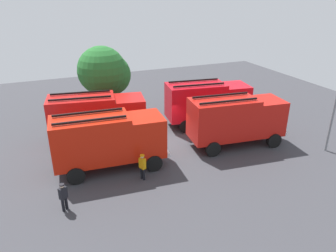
{
  "coord_description": "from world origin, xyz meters",
  "views": [
    {
      "loc": [
        -8.37,
        -20.4,
        10.94
      ],
      "look_at": [
        0.0,
        0.0,
        1.4
      ],
      "focal_mm": 34.08,
      "sensor_mm": 36.0,
      "label": 1
    }
  ],
  "objects_px": {
    "tree_1": "(110,75)",
    "traffic_cone_0": "(92,154)",
    "fire_truck_0": "(108,139)",
    "tree_0": "(102,71)",
    "fire_truck_2": "(97,116)",
    "firefighter_3": "(252,119)",
    "lamppost": "(335,104)",
    "firefighter_0": "(208,99)",
    "firefighter_2": "(63,196)",
    "firefighter_1": "(142,166)",
    "fire_truck_1": "(236,118)",
    "fire_truck_3": "(207,101)"
  },
  "relations": [
    {
      "from": "fire_truck_2",
      "to": "firefighter_0",
      "type": "bearing_deg",
      "value": 25.16
    },
    {
      "from": "firefighter_0",
      "to": "tree_1",
      "type": "height_order",
      "value": "tree_1"
    },
    {
      "from": "fire_truck_0",
      "to": "fire_truck_2",
      "type": "distance_m",
      "value": 4.29
    },
    {
      "from": "fire_truck_1",
      "to": "lamppost",
      "type": "bearing_deg",
      "value": -24.39
    },
    {
      "from": "firefighter_0",
      "to": "firefighter_2",
      "type": "bearing_deg",
      "value": 95.25
    },
    {
      "from": "fire_truck_2",
      "to": "firefighter_3",
      "type": "height_order",
      "value": "fire_truck_2"
    },
    {
      "from": "fire_truck_0",
      "to": "lamppost",
      "type": "distance_m",
      "value": 15.64
    },
    {
      "from": "firefighter_1",
      "to": "tree_0",
      "type": "distance_m",
      "value": 11.52
    },
    {
      "from": "firefighter_2",
      "to": "tree_1",
      "type": "height_order",
      "value": "tree_1"
    },
    {
      "from": "traffic_cone_0",
      "to": "fire_truck_1",
      "type": "bearing_deg",
      "value": -11.01
    },
    {
      "from": "tree_0",
      "to": "firefighter_2",
      "type": "bearing_deg",
      "value": -111.45
    },
    {
      "from": "firefighter_1",
      "to": "fire_truck_1",
      "type": "bearing_deg",
      "value": 170.2
    },
    {
      "from": "fire_truck_0",
      "to": "tree_0",
      "type": "bearing_deg",
      "value": 84.17
    },
    {
      "from": "tree_0",
      "to": "traffic_cone_0",
      "type": "xyz_separation_m",
      "value": [
        -2.44,
        -7.05,
        -4.07
      ]
    },
    {
      "from": "fire_truck_1",
      "to": "firefighter_3",
      "type": "bearing_deg",
      "value": 39.02
    },
    {
      "from": "fire_truck_1",
      "to": "tree_1",
      "type": "bearing_deg",
      "value": 132.97
    },
    {
      "from": "fire_truck_3",
      "to": "firefighter_1",
      "type": "height_order",
      "value": "fire_truck_3"
    },
    {
      "from": "firefighter_3",
      "to": "traffic_cone_0",
      "type": "relative_size",
      "value": 2.5
    },
    {
      "from": "firefighter_1",
      "to": "firefighter_2",
      "type": "relative_size",
      "value": 1.05
    },
    {
      "from": "tree_1",
      "to": "traffic_cone_0",
      "type": "xyz_separation_m",
      "value": [
        -3.21,
        -7.48,
        -3.53
      ]
    },
    {
      "from": "firefighter_3",
      "to": "fire_truck_1",
      "type": "bearing_deg",
      "value": -39.45
    },
    {
      "from": "fire_truck_0",
      "to": "firefighter_3",
      "type": "distance_m",
      "value": 12.63
    },
    {
      "from": "tree_0",
      "to": "traffic_cone_0",
      "type": "bearing_deg",
      "value": -109.08
    },
    {
      "from": "firefighter_2",
      "to": "lamppost",
      "type": "height_order",
      "value": "lamppost"
    },
    {
      "from": "fire_truck_1",
      "to": "lamppost",
      "type": "distance_m",
      "value": 6.79
    },
    {
      "from": "fire_truck_2",
      "to": "firefighter_1",
      "type": "height_order",
      "value": "fire_truck_2"
    },
    {
      "from": "firefighter_2",
      "to": "tree_1",
      "type": "distance_m",
      "value": 14.2
    },
    {
      "from": "firefighter_2",
      "to": "traffic_cone_0",
      "type": "xyz_separation_m",
      "value": [
        2.39,
        5.23,
        -0.58
      ]
    },
    {
      "from": "fire_truck_2",
      "to": "firefighter_3",
      "type": "bearing_deg",
      "value": -2.25
    },
    {
      "from": "fire_truck_1",
      "to": "firefighter_1",
      "type": "bearing_deg",
      "value": -160.1
    },
    {
      "from": "fire_truck_2",
      "to": "firefighter_1",
      "type": "relative_size",
      "value": 4.41
    },
    {
      "from": "firefighter_1",
      "to": "tree_0",
      "type": "xyz_separation_m",
      "value": [
        0.03,
        10.99,
        3.44
      ]
    },
    {
      "from": "firefighter_1",
      "to": "tree_1",
      "type": "bearing_deg",
      "value": -117.55
    },
    {
      "from": "traffic_cone_0",
      "to": "lamppost",
      "type": "bearing_deg",
      "value": -18.56
    },
    {
      "from": "tree_1",
      "to": "lamppost",
      "type": "distance_m",
      "value": 18.15
    },
    {
      "from": "fire_truck_0",
      "to": "firefighter_2",
      "type": "relative_size",
      "value": 4.53
    },
    {
      "from": "lamppost",
      "to": "firefighter_3",
      "type": "bearing_deg",
      "value": 117.23
    },
    {
      "from": "firefighter_1",
      "to": "fire_truck_3",
      "type": "bearing_deg",
      "value": -165.1
    },
    {
      "from": "fire_truck_0",
      "to": "tree_0",
      "type": "distance_m",
      "value": 9.32
    },
    {
      "from": "firefighter_0",
      "to": "firefighter_2",
      "type": "xyz_separation_m",
      "value": [
        -14.62,
        -10.88,
        -0.12
      ]
    },
    {
      "from": "fire_truck_3",
      "to": "tree_0",
      "type": "xyz_separation_m",
      "value": [
        -7.83,
        4.75,
        2.24
      ]
    },
    {
      "from": "fire_truck_2",
      "to": "fire_truck_0",
      "type": "bearing_deg",
      "value": -82.01
    },
    {
      "from": "firefighter_3",
      "to": "lamppost",
      "type": "xyz_separation_m",
      "value": [
        2.73,
        -5.3,
        2.7
      ]
    },
    {
      "from": "fire_truck_2",
      "to": "fire_truck_3",
      "type": "xyz_separation_m",
      "value": [
        9.32,
        -0.14,
        0.0
      ]
    },
    {
      "from": "tree_1",
      "to": "tree_0",
      "type": "bearing_deg",
      "value": -151.21
    },
    {
      "from": "firefighter_2",
      "to": "tree_1",
      "type": "bearing_deg",
      "value": 123.67
    },
    {
      "from": "fire_truck_3",
      "to": "firefighter_0",
      "type": "xyz_separation_m",
      "value": [
        1.96,
        3.35,
        -1.13
      ]
    },
    {
      "from": "tree_0",
      "to": "tree_1",
      "type": "xyz_separation_m",
      "value": [
        0.77,
        0.42,
        -0.54
      ]
    },
    {
      "from": "fire_truck_2",
      "to": "firefighter_3",
      "type": "xyz_separation_m",
      "value": [
        12.34,
        -2.52,
        -1.25
      ]
    },
    {
      "from": "firefighter_0",
      "to": "traffic_cone_0",
      "type": "xyz_separation_m",
      "value": [
        -12.23,
        -5.65,
        -0.7
      ]
    }
  ]
}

